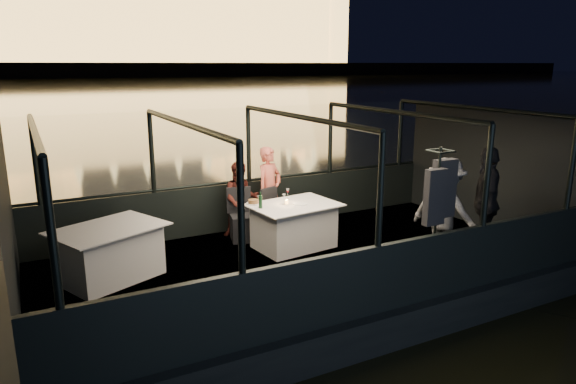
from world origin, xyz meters
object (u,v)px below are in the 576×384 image
dining_table_aft (110,254)px  passenger_stripe (445,209)px  passenger_dark (485,205)px  person_man_maroon (241,196)px  coat_stand (435,224)px  wine_bottle (261,199)px  dining_table_central (294,226)px  chair_port_left (243,216)px  person_woman_coral (269,192)px  chair_port_right (273,214)px

dining_table_aft → passenger_stripe: bearing=-19.2°
passenger_stripe → passenger_dark: 0.77m
dining_table_aft → person_man_maroon: 2.64m
coat_stand → wine_bottle: bearing=125.3°
dining_table_central → passenger_stripe: 2.49m
dining_table_aft → chair_port_left: 2.48m
coat_stand → person_woman_coral: bearing=107.0°
person_man_maroon → passenger_stripe: (2.38, -2.61, 0.10)m
chair_port_right → wine_bottle: size_ratio=3.24×
chair_port_left → dining_table_aft: bearing=-150.4°
passenger_dark → passenger_stripe: bearing=-56.4°
dining_table_aft → wine_bottle: (2.41, -0.00, 0.53)m
wine_bottle → passenger_dark: bearing=-29.5°
coat_stand → passenger_stripe: 1.01m
chair_port_right → passenger_stripe: (1.91, -2.25, 0.40)m
coat_stand → wine_bottle: (-1.63, 2.30, 0.02)m
dining_table_central → person_woman_coral: bearing=88.4°
chair_port_left → passenger_stripe: 3.43m
person_woman_coral → passenger_stripe: passenger_stripe is taller
dining_table_aft → wine_bottle: wine_bottle is taller
chair_port_left → chair_port_right: chair_port_left is taller
chair_port_right → passenger_stripe: size_ratio=0.53×
passenger_stripe → dining_table_central: bearing=28.8°
passenger_stripe → person_man_maroon: bearing=23.2°
person_woman_coral → dining_table_central: bearing=-115.9°
dining_table_central → coat_stand: size_ratio=0.73×
coat_stand → person_woman_coral: 3.44m
person_woman_coral → chair_port_left: bearing=179.3°
chair_port_left → wine_bottle: (0.03, -0.70, 0.47)m
dining_table_aft → chair_port_left: chair_port_left is taller
coat_stand → passenger_stripe: size_ratio=1.19×
dining_table_central → dining_table_aft: dining_table_aft is taller
chair_port_right → coat_stand: 3.12m
chair_port_right → person_woman_coral: person_woman_coral is taller
dining_table_aft → passenger_dark: size_ratio=0.82×
coat_stand → passenger_stripe: coat_stand is taller
chair_port_left → person_man_maroon: 0.39m
chair_port_left → passenger_dark: (3.21, -2.49, 0.40)m
dining_table_aft → chair_port_left: (2.38, 0.69, 0.06)m
chair_port_left → person_woman_coral: bearing=37.0°
chair_port_left → coat_stand: 3.46m
dining_table_aft → passenger_dark: (5.59, -1.80, 0.47)m
chair_port_left → wine_bottle: size_ratio=3.39×
coat_stand → chair_port_left: bearing=119.0°
person_woman_coral → person_man_maroon: (-0.59, -0.05, 0.00)m
passenger_dark → wine_bottle: size_ratio=6.65×
person_man_maroon → wine_bottle: person_man_maroon is taller
wine_bottle → passenger_stripe: bearing=-34.8°
chair_port_left → passenger_dark: 4.08m
coat_stand → passenger_dark: (1.55, 0.51, -0.05)m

